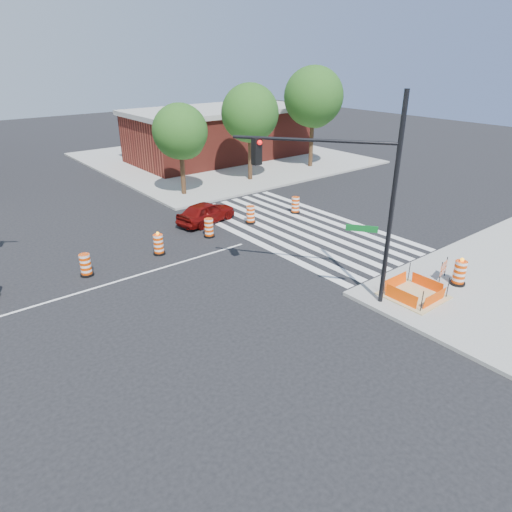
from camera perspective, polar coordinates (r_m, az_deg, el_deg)
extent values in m
plane|color=black|center=(20.88, -17.42, -3.19)|extent=(120.00, 120.00, 0.00)
cube|color=gray|center=(44.05, -4.44, 12.13)|extent=(22.00, 22.00, 0.15)
cube|color=silver|center=(24.33, -0.31, 1.95)|extent=(0.45, 13.50, 0.01)
cube|color=silver|center=(24.86, 1.32, 2.44)|extent=(0.45, 13.50, 0.01)
cube|color=silver|center=(25.40, 2.89, 2.90)|extent=(0.45, 13.50, 0.01)
cube|color=silver|center=(25.97, 4.39, 3.34)|extent=(0.45, 13.50, 0.01)
cube|color=silver|center=(26.55, 5.82, 3.77)|extent=(0.45, 13.50, 0.01)
cube|color=silver|center=(27.15, 7.20, 4.17)|extent=(0.45, 13.50, 0.01)
cube|color=silver|center=(27.77, 8.51, 4.55)|extent=(0.45, 13.50, 0.01)
cube|color=silver|center=(28.41, 9.77, 4.91)|extent=(0.45, 13.50, 0.01)
cube|color=silver|center=(20.88, -17.42, -3.18)|extent=(14.00, 0.12, 0.01)
cube|color=tan|center=(19.64, 19.10, -4.67)|extent=(2.20, 2.20, 0.05)
cube|color=#F94A04|center=(19.14, 21.42, -4.97)|extent=(1.44, 0.02, 0.55)
cube|color=#F94A04|center=(19.94, 17.07, -3.11)|extent=(1.44, 0.02, 0.55)
cube|color=#F94A04|center=(18.84, 17.68, -4.87)|extent=(0.02, 1.44, 0.55)
cube|color=#F94A04|center=(20.23, 20.61, -3.23)|extent=(0.02, 1.44, 0.55)
cylinder|color=black|center=(18.36, 20.03, -5.40)|extent=(0.04, 0.04, 0.90)
cylinder|color=black|center=(19.78, 22.86, -3.68)|extent=(0.04, 0.04, 0.90)
cylinder|color=black|center=(19.19, 15.56, -3.44)|extent=(0.04, 0.04, 0.90)
cylinder|color=black|center=(20.56, 18.59, -1.93)|extent=(0.04, 0.04, 0.90)
cube|color=maroon|center=(43.68, -4.52, 14.73)|extent=(16.00, 8.00, 4.20)
cube|color=gray|center=(43.36, -4.63, 17.73)|extent=(16.50, 8.50, 0.40)
imported|color=#610A08|center=(26.90, -6.26, 5.46)|extent=(4.02, 2.29, 1.29)
cylinder|color=black|center=(17.33, 16.68, 6.12)|extent=(0.18, 0.18, 7.96)
cylinder|color=black|center=(16.92, 7.18, 14.17)|extent=(3.72, 4.82, 0.12)
cube|color=black|center=(17.39, 0.08, 12.95)|extent=(0.32, 0.28, 1.00)
sphere|color=#FF0C0C|center=(17.19, 0.47, 14.00)|extent=(0.18, 0.18, 0.18)
cube|color=#0C591E|center=(17.63, 13.08, 3.38)|extent=(0.76, 0.97, 0.25)
cylinder|color=black|center=(21.26, 23.87, -3.11)|extent=(0.63, 0.63, 0.10)
cylinder|color=#E34104|center=(21.05, 24.10, -1.84)|extent=(0.50, 0.50, 1.00)
sphere|color=#FF990C|center=(20.82, 24.37, -0.42)|extent=(0.17, 0.17, 0.17)
cube|color=#E34104|center=(21.26, 22.46, -1.09)|extent=(0.77, 0.22, 0.26)
cube|color=#E34104|center=(21.38, 22.34, -1.81)|extent=(0.77, 0.22, 0.20)
cylinder|color=black|center=(21.03, 22.11, -1.87)|extent=(0.04, 0.04, 0.92)
cylinder|color=black|center=(21.65, 22.66, -1.22)|extent=(0.04, 0.04, 0.92)
cylinder|color=#382314|center=(32.11, -9.18, 10.81)|extent=(0.32, 0.32, 3.91)
sphere|color=#1E4313|center=(31.65, -9.48, 15.11)|extent=(3.66, 3.66, 3.66)
sphere|color=#1E4313|center=(32.25, -8.88, 14.21)|extent=(2.69, 2.69, 2.69)
sphere|color=#1E4313|center=(31.34, -9.90, 14.32)|extent=(2.44, 2.44, 2.44)
cylinder|color=#382314|center=(35.54, -0.74, 12.90)|extent=(0.32, 0.32, 4.53)
sphere|color=#1E4313|center=(35.10, -0.76, 17.45)|extent=(4.25, 4.25, 4.25)
sphere|color=#1E4313|center=(35.72, -0.40, 16.42)|extent=(3.12, 3.12, 3.12)
sphere|color=#1E4313|center=(34.75, -1.10, 16.67)|extent=(2.83, 2.83, 2.83)
cylinder|color=#382314|center=(40.19, 6.96, 14.53)|extent=(0.35, 0.35, 5.20)
sphere|color=#1E4313|center=(39.79, 7.20, 19.15)|extent=(4.87, 4.87, 4.87)
sphere|color=#1E4313|center=(40.47, 7.37, 18.07)|extent=(3.57, 3.57, 3.57)
sphere|color=#1E4313|center=(39.37, 6.93, 18.40)|extent=(3.25, 3.25, 3.25)
cylinder|color=black|center=(21.91, -20.35, -2.15)|extent=(0.60, 0.60, 0.10)
cylinder|color=#E34104|center=(21.71, -20.54, -0.97)|extent=(0.48, 0.48, 0.95)
cylinder|color=black|center=(23.20, -11.98, 0.37)|extent=(0.60, 0.60, 0.10)
cylinder|color=#E34104|center=(23.01, -12.09, 1.51)|extent=(0.48, 0.48, 0.95)
sphere|color=#FF990C|center=(22.81, -12.21, 2.78)|extent=(0.16, 0.16, 0.16)
cylinder|color=black|center=(24.98, -5.86, 2.53)|extent=(0.60, 0.60, 0.10)
cylinder|color=#E34104|center=(24.80, -5.91, 3.60)|extent=(0.48, 0.48, 0.95)
cylinder|color=black|center=(26.90, -0.68, 4.26)|extent=(0.60, 0.60, 0.10)
cylinder|color=#E34104|center=(26.73, -0.69, 5.27)|extent=(0.48, 0.48, 0.95)
cylinder|color=black|center=(28.72, 4.91, 5.48)|extent=(0.60, 0.60, 0.10)
cylinder|color=#E34104|center=(28.56, 4.95, 6.43)|extent=(0.48, 0.48, 0.95)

